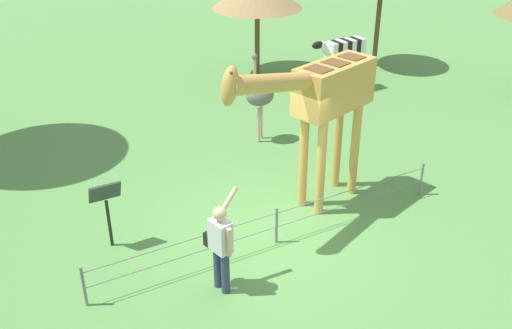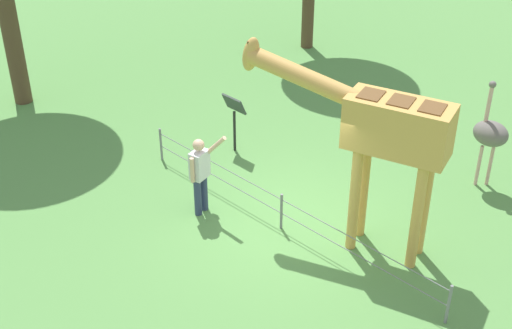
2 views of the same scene
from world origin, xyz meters
The scene contains 7 objects.
ground_plane centered at (0.00, 0.00, 0.00)m, with size 60.00×60.00×0.00m, color #568E47.
giraffe centered at (-1.43, -0.55, 2.32)m, with size 3.72×1.52×3.53m.
visitor centered at (1.44, 0.87, 0.90)m, with size 0.64×0.57×1.71m.
zebra centered at (-5.70, -5.58, 1.16)m, with size 1.81×0.48×1.66m.
ostrich centered at (-1.87, -3.75, 1.18)m, with size 0.70×0.56×2.25m.
info_sign centered at (2.68, -1.18, 0.95)m, with size 0.56×0.21×1.32m.
wire_fence centered at (0.00, 0.20, 0.40)m, with size 7.05×0.05×0.75m.
Camera 1 is at (4.58, 7.70, 6.32)m, focal length 40.75 mm.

